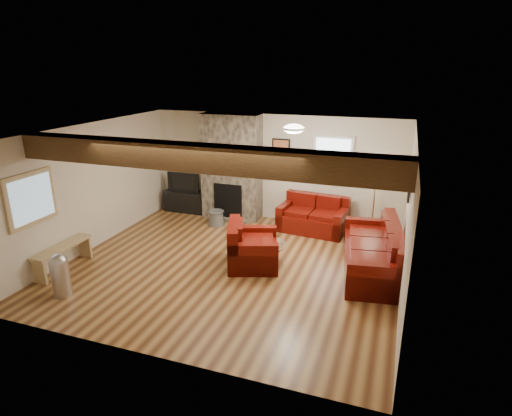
# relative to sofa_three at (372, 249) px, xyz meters

# --- Properties ---
(room) EXTENTS (8.00, 8.00, 8.00)m
(room) POSITION_rel_sofa_three_xyz_m (-2.48, -0.63, 0.81)
(room) COLOR #542D16
(room) RESTS_ON ground
(floor) EXTENTS (6.00, 6.00, 0.00)m
(floor) POSITION_rel_sofa_three_xyz_m (-2.48, -0.63, -0.44)
(floor) COLOR #542D16
(floor) RESTS_ON ground
(oak_beam) EXTENTS (6.00, 0.36, 0.38)m
(oak_beam) POSITION_rel_sofa_three_xyz_m (-2.48, -1.88, 1.87)
(oak_beam) COLOR #361F10
(oak_beam) RESTS_ON room
(chimney_breast) EXTENTS (1.40, 0.67, 2.50)m
(chimney_breast) POSITION_rel_sofa_three_xyz_m (-3.48, 1.86, 0.78)
(chimney_breast) COLOR #3A342D
(chimney_breast) RESTS_ON floor
(back_window) EXTENTS (0.90, 0.08, 1.10)m
(back_window) POSITION_rel_sofa_three_xyz_m (-1.13, 2.08, 1.11)
(back_window) COLOR silver
(back_window) RESTS_ON room
(hatch_window) EXTENTS (0.08, 1.00, 0.90)m
(hatch_window) POSITION_rel_sofa_three_xyz_m (-5.44, -2.13, 1.01)
(hatch_window) COLOR tan
(hatch_window) RESTS_ON room
(ceiling_dome) EXTENTS (0.40, 0.40, 0.18)m
(ceiling_dome) POSITION_rel_sofa_three_xyz_m (-1.58, 0.27, 2.00)
(ceiling_dome) COLOR white
(ceiling_dome) RESTS_ON room
(artwork_back) EXTENTS (0.42, 0.06, 0.52)m
(artwork_back) POSITION_rel_sofa_three_xyz_m (-2.33, 2.08, 1.26)
(artwork_back) COLOR black
(artwork_back) RESTS_ON room
(artwork_right) EXTENTS (0.06, 0.55, 0.42)m
(artwork_right) POSITION_rel_sofa_three_xyz_m (0.48, -0.33, 1.31)
(artwork_right) COLOR black
(artwork_right) RESTS_ON room
(sofa_three) EXTENTS (1.26, 2.37, 0.87)m
(sofa_three) POSITION_rel_sofa_three_xyz_m (0.00, 0.00, 0.00)
(sofa_three) COLOR #490A05
(sofa_three) RESTS_ON floor
(loveseat) EXTENTS (1.56, 1.00, 0.78)m
(loveseat) POSITION_rel_sofa_three_xyz_m (-1.42, 1.60, -0.04)
(loveseat) COLOR #490A05
(loveseat) RESTS_ON floor
(armchair_red) EXTENTS (1.18, 1.26, 0.83)m
(armchair_red) POSITION_rel_sofa_three_xyz_m (-2.11, -0.45, -0.02)
(armchair_red) COLOR #490A05
(armchair_red) RESTS_ON floor
(coffee_table) EXTENTS (0.83, 0.83, 0.43)m
(coffee_table) POSITION_rel_sofa_three_xyz_m (-1.93, -0.35, -0.23)
(coffee_table) COLOR #412614
(coffee_table) RESTS_ON floor
(tv_cabinet) EXTENTS (1.06, 0.43, 0.53)m
(tv_cabinet) POSITION_rel_sofa_three_xyz_m (-4.77, 1.90, -0.17)
(tv_cabinet) COLOR black
(tv_cabinet) RESTS_ON floor
(television) EXTENTS (0.85, 0.11, 0.49)m
(television) POSITION_rel_sofa_three_xyz_m (-4.77, 1.90, 0.34)
(television) COLOR black
(television) RESTS_ON tv_cabinet
(floor_lamp) EXTENTS (0.40, 0.40, 1.55)m
(floor_lamp) POSITION_rel_sofa_three_xyz_m (-0.15, 1.92, 0.89)
(floor_lamp) COLOR tan
(floor_lamp) RESTS_ON floor
(pine_bench) EXTENTS (0.29, 1.24, 0.46)m
(pine_bench) POSITION_rel_sofa_three_xyz_m (-5.31, -1.77, -0.20)
(pine_bench) COLOR tan
(pine_bench) RESTS_ON floor
(pedal_bin) EXTENTS (0.33, 0.33, 0.73)m
(pedal_bin) POSITION_rel_sofa_three_xyz_m (-4.67, -2.52, -0.07)
(pedal_bin) COLOR #B5B5BB
(pedal_bin) RESTS_ON floor
(coal_bucket) EXTENTS (0.38, 0.38, 0.36)m
(coal_bucket) POSITION_rel_sofa_three_xyz_m (-3.62, 1.23, -0.26)
(coal_bucket) COLOR slate
(coal_bucket) RESTS_ON floor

